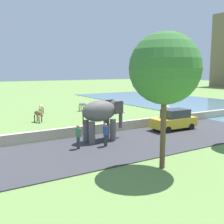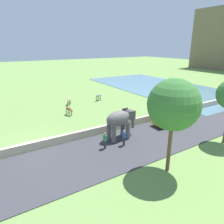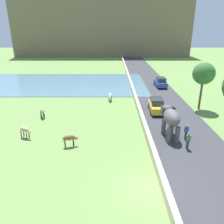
{
  "view_description": "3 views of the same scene",
  "coord_description": "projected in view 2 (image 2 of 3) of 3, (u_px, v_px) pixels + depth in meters",
  "views": [
    {
      "loc": [
        20.15,
        -1.75,
        5.11
      ],
      "look_at": [
        -1.13,
        11.24,
        1.25
      ],
      "focal_mm": 43.57,
      "sensor_mm": 36.0,
      "label": 1
    },
    {
      "loc": [
        18.88,
        -2.9,
        9.09
      ],
      "look_at": [
        -0.48,
        9.08,
        1.5
      ],
      "focal_mm": 32.49,
      "sensor_mm": 36.0,
      "label": 2
    },
    {
      "loc": [
        -2.31,
        -12.14,
        10.35
      ],
      "look_at": [
        -2.2,
        10.66,
        1.54
      ],
      "focal_mm": 35.38,
      "sensor_mm": 36.0,
      "label": 3
    }
  ],
  "objects": [
    {
      "name": "cow_tan",
      "position": [
        69.0,
        100.0,
        31.87
      ],
      "size": [
        1.38,
        0.95,
        1.15
      ],
      "color": "tan",
      "rests_on": "ground"
    },
    {
      "name": "tree_mid",
      "position": [
        174.0,
        105.0,
        13.82
      ],
      "size": [
        3.64,
        3.64,
        7.02
      ],
      "color": "brown",
      "rests_on": "ground"
    },
    {
      "name": "ground_plane",
      "position": [
        35.0,
        144.0,
        19.55
      ],
      "size": [
        220.0,
        220.0,
        0.0
      ],
      "primitive_type": "plane",
      "color": "#6B8E47"
    },
    {
      "name": "cow_white",
      "position": [
        161.0,
        101.0,
        30.98
      ],
      "size": [
        0.51,
        1.4,
        1.15
      ],
      "color": "silver",
      "rests_on": "ground"
    },
    {
      "name": "car_yellow",
      "position": [
        170.0,
        118.0,
        23.83
      ],
      "size": [
        1.9,
        4.05,
        1.8
      ],
      "color": "gold",
      "rests_on": "ground"
    },
    {
      "name": "elephant",
      "position": [
        120.0,
        120.0,
        19.97
      ],
      "size": [
        1.56,
        3.5,
        2.99
      ],
      "color": "#605B5B",
      "rests_on": "ground"
    },
    {
      "name": "lake",
      "position": [
        159.0,
        87.0,
        45.85
      ],
      "size": [
        36.0,
        18.0,
        0.08
      ],
      "primitive_type": "cube",
      "color": "slate",
      "rests_on": "ground"
    },
    {
      "name": "barrier_wall",
      "position": [
        174.0,
        112.0,
        27.45
      ],
      "size": [
        0.4,
        110.0,
        0.8
      ],
      "primitive_type": "cube",
      "color": "beige",
      "rests_on": "ground"
    },
    {
      "name": "cow_grey",
      "position": [
        98.0,
        96.0,
        34.35
      ],
      "size": [
        0.89,
        1.4,
        1.15
      ],
      "color": "gray",
      "rests_on": "ground"
    },
    {
      "name": "person_beside_elephant",
      "position": [
        124.0,
        137.0,
        18.87
      ],
      "size": [
        0.36,
        0.22,
        1.63
      ],
      "color": "#33333D",
      "rests_on": "ground"
    },
    {
      "name": "person_trailing",
      "position": [
        105.0,
        140.0,
        18.3
      ],
      "size": [
        0.36,
        0.22,
        1.63
      ],
      "color": "#33333D",
      "rests_on": "ground"
    },
    {
      "name": "road_surface",
      "position": [
        209.0,
        120.0,
        25.5
      ],
      "size": [
        7.0,
        120.0,
        0.06
      ],
      "primitive_type": "cube",
      "color": "#38383D",
      "rests_on": "ground"
    },
    {
      "name": "cow_brown",
      "position": [
        69.0,
        109.0,
        27.19
      ],
      "size": [
        1.42,
        0.74,
        1.15
      ],
      "color": "brown",
      "rests_on": "ground"
    }
  ]
}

